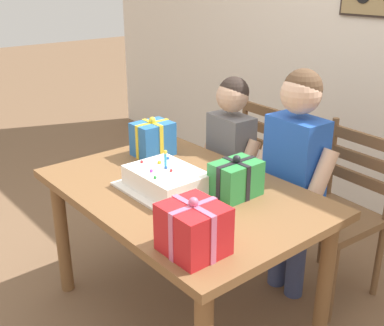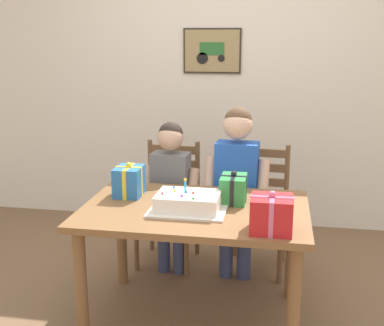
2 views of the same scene
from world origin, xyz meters
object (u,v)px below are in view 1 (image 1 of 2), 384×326
object	(u,v)px
chair_left	(246,174)
child_older	(295,164)
gift_box_red_large	(236,179)
chair_right	(337,213)
child_younger	(230,152)
gift_box_beside_cake	(153,139)
gift_box_corner_small	(193,229)
birthday_cake	(167,181)
dining_table	(182,208)

from	to	relation	value
chair_left	child_older	distance (m)	0.64
gift_box_red_large	chair_right	world-z (taller)	chair_right
chair_right	child_younger	distance (m)	0.68
child_older	chair_right	bearing A→B (deg)	54.86
gift_box_beside_cake	gift_box_corner_small	bearing A→B (deg)	-26.99
birthday_cake	chair_right	bearing A→B (deg)	66.55
gift_box_corner_small	dining_table	bearing A→B (deg)	146.13
gift_box_red_large	gift_box_beside_cake	xyz separation A→B (m)	(-0.66, 0.01, 0.01)
gift_box_corner_small	child_older	world-z (taller)	child_older
gift_box_red_large	gift_box_corner_small	size ratio (longest dim) A/B	1.00
chair_left	child_younger	world-z (taller)	child_younger
gift_box_corner_small	child_younger	size ratio (longest dim) A/B	0.19
birthday_cake	gift_box_corner_small	world-z (taller)	gift_box_corner_small
gift_box_red_large	child_younger	distance (m)	0.66
gift_box_beside_cake	child_younger	bearing A→B (deg)	67.68
dining_table	chair_right	world-z (taller)	chair_right
dining_table	chair_right	size ratio (longest dim) A/B	1.44
gift_box_red_large	gift_box_beside_cake	size ratio (longest dim) A/B	1.00
birthday_cake	gift_box_beside_cake	size ratio (longest dim) A/B	2.01
child_older	child_younger	size ratio (longest dim) A/B	1.10
gift_box_corner_small	child_older	xyz separation A→B (m)	(-0.26, 0.88, -0.06)
gift_box_corner_small	chair_right	world-z (taller)	gift_box_corner_small
gift_box_beside_cake	gift_box_corner_small	xyz separation A→B (m)	(0.90, -0.46, -0.00)
gift_box_beside_cake	gift_box_corner_small	distance (m)	1.01
chair_left	chair_right	distance (m)	0.68
gift_box_red_large	child_younger	bearing A→B (deg)	138.08
dining_table	birthday_cake	size ratio (longest dim) A/B	3.01
gift_box_corner_small	birthday_cake	bearing A→B (deg)	153.64
birthday_cake	chair_right	distance (m)	0.98
gift_box_red_large	chair_right	bearing A→B (deg)	78.71
child_younger	child_older	bearing A→B (deg)	-0.03
child_younger	gift_box_red_large	bearing A→B (deg)	-41.92
gift_box_red_large	child_older	size ratio (longest dim) A/B	0.18
chair_left	child_older	bearing A→B (deg)	-21.53
dining_table	child_younger	bearing A→B (deg)	115.34
dining_table	gift_box_corner_small	bearing A→B (deg)	-33.87
dining_table	gift_box_beside_cake	world-z (taller)	gift_box_beside_cake
gift_box_red_large	child_younger	world-z (taller)	child_younger
child_older	gift_box_red_large	bearing A→B (deg)	-87.62
gift_box_beside_cake	child_older	size ratio (longest dim) A/B	0.18
gift_box_corner_small	chair_left	size ratio (longest dim) A/B	0.24
birthday_cake	child_older	size ratio (longest dim) A/B	0.36
gift_box_red_large	child_older	xyz separation A→B (m)	(-0.02, 0.44, -0.05)
gift_box_red_large	gift_box_corner_small	distance (m)	0.50
gift_box_corner_small	chair_left	bearing A→B (deg)	125.78
gift_box_red_large	child_older	world-z (taller)	child_older
gift_box_red_large	dining_table	bearing A→B (deg)	-146.13
chair_right	child_younger	xyz separation A→B (m)	(-0.61, -0.21, 0.22)
gift_box_beside_cake	chair_left	xyz separation A→B (m)	(0.11, 0.63, -0.35)
dining_table	child_older	bearing A→B (deg)	71.47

